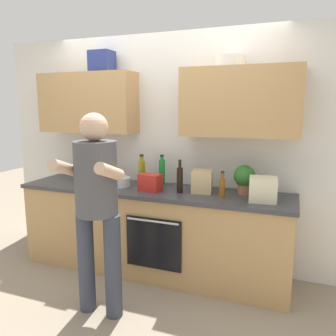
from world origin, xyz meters
TOP-DOWN VIEW (x-y plane):
  - ground_plane at (0.00, 0.00)m, footprint 12.00×12.00m
  - back_wall_unit at (-0.00, 0.28)m, footprint 4.00×0.38m
  - counter at (0.00, -0.00)m, footprint 2.84×0.67m
  - person_standing at (-0.12, -0.84)m, footprint 0.49×0.45m
  - bottle_hotsauce at (-0.69, 0.08)m, footprint 0.07×0.07m
  - bottle_oil at (-0.17, 0.13)m, footprint 0.07×0.07m
  - bottle_soda at (0.04, 0.20)m, footprint 0.06×0.06m
  - bottle_soy at (0.32, -0.04)m, footprint 0.06×0.06m
  - bottle_syrup at (0.74, -0.07)m, footprint 0.05×0.05m
  - cup_stoneware at (-0.99, 0.18)m, footprint 0.08×0.08m
  - mixing_bowl at (-0.38, -0.01)m, footprint 0.25×0.25m
  - knife_block at (-0.84, 0.04)m, footprint 0.10×0.14m
  - potted_herb at (0.92, 0.12)m, footprint 0.21×0.21m
  - grocery_bag_rice at (1.11, -0.08)m, footprint 0.25×0.20m
  - grocery_bag_bread at (0.52, 0.05)m, footprint 0.22×0.23m
  - grocery_bag_crisps at (0.01, -0.07)m, footprint 0.23×0.17m

SIDE VIEW (x-z plane):
  - ground_plane at x=0.00m, z-range 0.00..0.00m
  - counter at x=0.00m, z-range 0.00..0.90m
  - mixing_bowl at x=-0.38m, z-range 0.90..0.99m
  - cup_stoneware at x=-0.99m, z-range 0.90..1.00m
  - grocery_bag_crisps at x=0.01m, z-range 0.90..1.07m
  - person_standing at x=-0.12m, z-range 0.16..1.84m
  - bottle_syrup at x=0.74m, z-range 0.88..1.12m
  - bottle_hotsauce at x=-0.69m, z-range 0.87..1.13m
  - grocery_bag_bread at x=0.52m, z-range 0.90..1.12m
  - grocery_bag_rice at x=1.11m, z-range 0.90..1.12m
  - knife_block at x=-0.84m, z-range 0.87..1.16m
  - bottle_soy at x=0.32m, z-range 0.87..1.20m
  - bottle_oil at x=-0.17m, z-range 0.88..1.21m
  - bottle_soda at x=0.04m, z-range 0.88..1.21m
  - potted_herb at x=0.92m, z-range 0.92..1.20m
  - back_wall_unit at x=0.00m, z-range 0.24..2.74m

